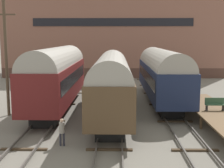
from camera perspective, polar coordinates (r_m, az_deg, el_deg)
ground_plane at (r=20.54m, az=-0.31°, el=-9.14°), size 200.00×200.00×0.00m
track_left at (r=21.14m, az=-13.47°, el=-8.47°), size 2.60×60.00×0.26m
track_middle at (r=20.50m, az=-0.31°, el=-8.76°), size 2.60×60.00×0.26m
track_right at (r=20.96m, az=12.97°, el=-8.60°), size 2.60×60.00×0.26m
train_car_brown at (r=24.53m, az=-0.09°, el=0.54°), size 2.96×15.91×5.00m
train_car_maroon at (r=27.50m, az=-9.97°, el=1.75°), size 3.09×15.16×5.42m
train_car_navy at (r=30.43m, az=9.08°, el=2.06°), size 3.13×16.47×5.12m
station_platform at (r=22.69m, az=19.02°, el=-5.46°), size 2.75×15.73×1.01m
bench at (r=23.73m, az=18.29°, el=-3.44°), size 1.40×0.40×0.91m
person_worker at (r=18.35m, az=-9.15°, el=-8.24°), size 0.32×0.32×1.62m
utility_pole at (r=26.02m, az=-18.78°, el=4.68°), size 1.80×0.24×9.09m
warehouse_building at (r=53.51m, az=0.24°, el=10.13°), size 34.82×10.72×15.60m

